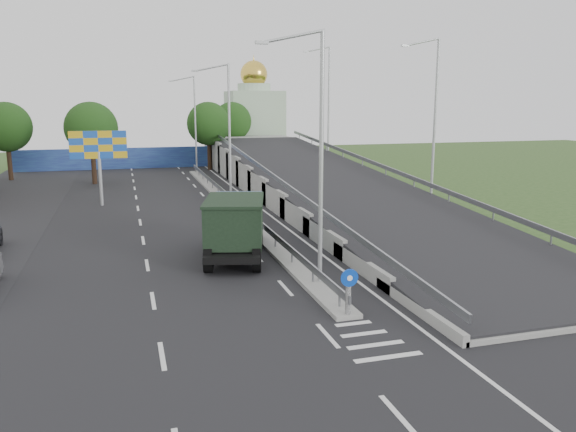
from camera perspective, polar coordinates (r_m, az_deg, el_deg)
name	(u,v)px	position (r m, az deg, el deg)	size (l,w,h in m)	color
ground	(374,345)	(18.39, 8.75, -12.78)	(160.00, 160.00, 0.00)	#2D4C1E
road_surface	(197,223)	(36.17, -9.19, -0.67)	(26.00, 90.00, 0.04)	black
median	(232,208)	(40.48, -5.71, 0.86)	(1.00, 44.00, 0.20)	gray
overpass_ramp	(330,181)	(42.22, 4.32, 3.59)	(10.00, 50.00, 3.50)	gray
median_guardrail	(232,199)	(40.37, -5.72, 1.76)	(0.09, 44.00, 0.71)	gray
sign_bollard	(349,292)	(19.85, 6.17, -7.64)	(0.64, 0.23, 1.67)	black
lamp_post_near	(317,146)	(22.44, 2.95, 7.10)	(2.74, 0.18, 10.08)	#B2B5B7
lamp_post_mid	(227,126)	(41.82, -6.23, 9.06)	(2.74, 0.18, 10.08)	#B2B5B7
lamp_post_far	(193,119)	(61.59, -9.58, 9.72)	(2.74, 0.18, 10.08)	#B2B5B7
blue_wall	(153,158)	(67.50, -13.55, 5.78)	(30.00, 0.50, 2.40)	navy
church	(254,119)	(77.12, -3.44, 9.80)	(7.00, 7.00, 13.80)	#B2CCAD
billboard	(99,149)	(43.29, -18.69, 6.46)	(4.00, 0.24, 5.50)	#B2B5B7
tree_left_mid	(91,128)	(55.24, -19.37, 8.40)	(4.80, 4.80, 7.60)	black
tree_median_far	(209,124)	(63.85, -8.08, 9.25)	(4.80, 4.80, 7.60)	black
tree_left_far	(6,127)	(61.12, -26.72, 8.07)	(4.80, 4.80, 7.60)	black
tree_ramp_far	(232,122)	(71.41, -5.69, 9.53)	(4.80, 4.80, 7.60)	black
dump_truck	(236,223)	(27.72, -5.31, -0.72)	(4.17, 7.32, 3.05)	black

